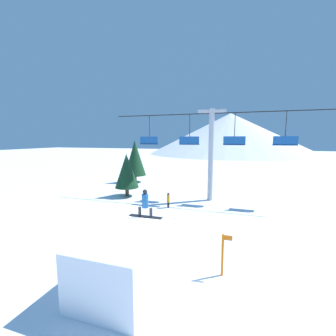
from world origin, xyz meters
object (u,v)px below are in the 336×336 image
pine_tree_near (127,171)px  snowboarder (145,204)px  snow_ramp (127,258)px  distant_skier (168,200)px  trail_marker (223,254)px

pine_tree_near → snowboarder: bearing=-57.9°
snowboarder → pine_tree_near: bearing=122.1°
snow_ramp → snowboarder: 2.40m
snowboarder → distant_skier: size_ratio=1.26×
trail_marker → snow_ramp: bearing=-154.0°
pine_tree_near → trail_marker: pine_tree_near is taller
snowboarder → snow_ramp: bearing=-89.7°
snow_ramp → snowboarder: (-0.01, 1.77, 1.63)m
trail_marker → distant_skier: size_ratio=1.42×
trail_marker → pine_tree_near: bearing=133.6°
snow_ramp → pine_tree_near: size_ratio=1.00×
snow_ramp → pine_tree_near: (-6.39, 11.96, 1.45)m
snowboarder → pine_tree_near: 12.02m
snowboarder → trail_marker: size_ratio=0.89×
snow_ramp → trail_marker: size_ratio=2.36×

